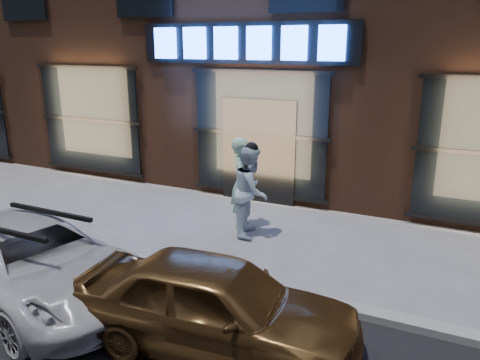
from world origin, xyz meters
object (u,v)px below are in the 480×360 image
at_px(man_bowtie, 242,183).
at_px(gold_sedan, 216,304).
at_px(white_suv, 33,261).
at_px(man_cap, 251,191).

xyz_separation_m(man_bowtie, gold_sedan, (1.41, -3.78, -0.32)).
xyz_separation_m(man_bowtie, white_suv, (-1.55, -3.83, -0.35)).
height_order(man_bowtie, man_cap, man_bowtie).
bearing_deg(man_bowtie, gold_sedan, -173.83).
bearing_deg(white_suv, gold_sedan, -74.53).
relative_size(man_bowtie, gold_sedan, 0.53).
distance_m(man_bowtie, white_suv, 4.15).
xyz_separation_m(man_cap, gold_sedan, (1.07, -3.46, -0.29)).
height_order(white_suv, gold_sedan, gold_sedan).
relative_size(man_bowtie, man_cap, 1.04).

